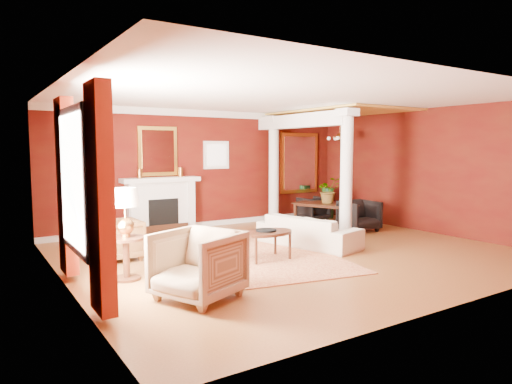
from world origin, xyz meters
TOP-DOWN VIEW (x-y plane):
  - ground at (0.00, 0.00)m, footprint 8.00×8.00m
  - room_shell at (0.00, 0.00)m, footprint 8.04×7.04m
  - fireplace at (-1.30, 3.32)m, footprint 1.85×0.42m
  - overmantel_mirror at (-1.30, 3.45)m, footprint 0.95×0.07m
  - flank_window_left at (-2.85, 3.46)m, footprint 0.70×0.07m
  - flank_window_right at (0.25, 3.46)m, footprint 0.70×0.07m
  - left_window at (-3.89, -0.60)m, footprint 0.21×2.55m
  - column_front at (1.70, 0.30)m, footprint 0.36×0.36m
  - column_back at (1.70, 3.00)m, footprint 0.36×0.36m
  - header_beam at (1.70, 1.90)m, footprint 0.30×3.20m
  - amber_ceiling at (2.85, 1.75)m, footprint 2.30×3.40m
  - dining_mirror at (2.90, 3.45)m, footprint 1.30×0.07m
  - chandelier at (2.90, 1.80)m, footprint 0.60×0.62m
  - crown_trim at (0.00, 3.46)m, footprint 8.00×0.08m
  - base_trim at (0.00, 3.46)m, footprint 8.00×0.08m
  - rug at (-0.88, 0.33)m, footprint 3.79×4.59m
  - sofa at (0.64, 0.26)m, footprint 1.13×2.20m
  - armchair_leopard at (-2.94, 1.16)m, footprint 0.74×0.79m
  - armchair_stripe at (-2.65, -1.51)m, footprint 1.22×1.25m
  - coffee_table at (-0.73, -0.25)m, footprint 1.01×1.01m
  - coffee_book at (-0.74, -0.24)m, footprint 0.17×0.03m
  - side_table at (-3.17, -0.14)m, footprint 0.55×0.55m
  - dining_table at (2.61, 1.85)m, footprint 1.16×1.75m
  - dining_chair_near at (2.74, 0.92)m, footprint 0.85×0.81m
  - dining_chair_far at (2.91, 2.83)m, footprint 0.71×0.67m
  - green_urn at (3.50, 2.90)m, footprint 0.36×0.36m
  - potted_plant at (2.62, 1.88)m, footprint 0.73×0.78m

SIDE VIEW (x-z plane):
  - ground at x=0.00m, z-range 0.00..0.00m
  - rug at x=-0.88m, z-range 0.00..0.02m
  - base_trim at x=0.00m, z-range 0.00..0.12m
  - green_urn at x=3.50m, z-range -0.09..0.77m
  - dining_chair_far at x=2.91m, z-range 0.00..0.70m
  - armchair_leopard at x=-2.94m, z-range 0.00..0.79m
  - dining_chair_near at x=2.74m, z-range 0.00..0.81m
  - sofa at x=0.64m, z-range 0.00..0.82m
  - dining_table at x=2.61m, z-range 0.00..0.92m
  - coffee_table at x=-0.73m, z-range 0.21..0.72m
  - armchair_stripe at x=-2.65m, z-range 0.00..0.99m
  - coffee_book at x=-0.74m, z-range 0.51..0.74m
  - fireplace at x=-1.30m, z-range 0.00..1.29m
  - side_table at x=-3.17m, z-range 0.23..1.61m
  - potted_plant at x=2.62m, z-range 0.92..1.43m
  - left_window at x=-3.89m, z-range 0.12..2.72m
  - column_front at x=1.70m, z-range 0.03..2.83m
  - column_back at x=1.70m, z-range 0.03..2.83m
  - dining_mirror at x=2.90m, z-range 0.70..2.40m
  - flank_window_left at x=-2.85m, z-range 1.45..2.15m
  - flank_window_right at x=0.25m, z-range 1.45..2.15m
  - overmantel_mirror at x=-1.30m, z-range 1.33..2.47m
  - room_shell at x=0.00m, z-range 0.56..3.48m
  - chandelier at x=2.90m, z-range 1.87..2.62m
  - header_beam at x=1.70m, z-range 2.46..2.78m
  - crown_trim at x=0.00m, z-range 2.74..2.90m
  - amber_ceiling at x=2.85m, z-range 2.85..2.89m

